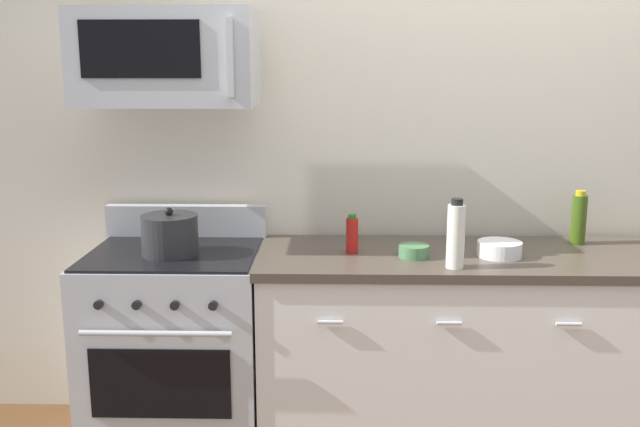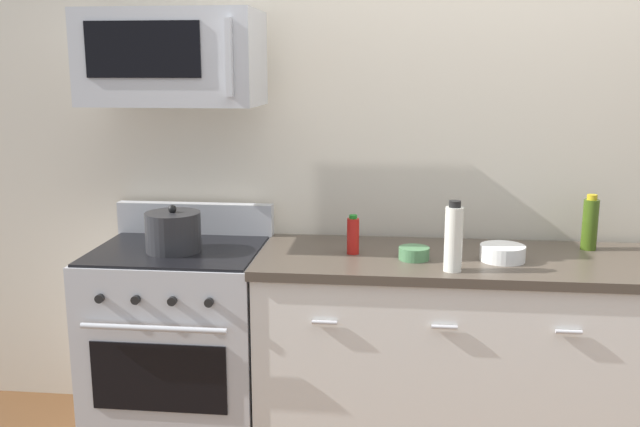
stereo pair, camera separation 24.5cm
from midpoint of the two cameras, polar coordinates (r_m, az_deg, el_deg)
name	(u,v)px [view 2 (the right image)]	position (r m, az deg, el deg)	size (l,w,h in m)	color
back_wall	(490,146)	(3.41, 15.72, 5.32)	(5.13, 0.10, 2.70)	beige
counter_unit	(492,359)	(3.24, 16.01, -11.37)	(2.04, 0.66, 0.92)	silver
range_oven	(182,343)	(3.30, -9.10, -10.45)	(0.76, 0.69, 1.07)	#B7BABF
microwave	(173,58)	(3.10, -9.66, 12.40)	(0.74, 0.44, 0.40)	#B7BABF
bottle_hot_sauce_red	(353,235)	(3.02, 5.04, -1.81)	(0.05, 0.05, 0.17)	#B21914
bottle_olive_oil	(590,224)	(3.34, 23.17, -0.78)	(0.07, 0.07, 0.25)	#385114
bottle_vinegar_white	(454,238)	(2.82, 13.32, -1.98)	(0.07, 0.07, 0.28)	silver
bowl_green_glaze	(414,253)	(2.98, 10.04, -3.21)	(0.13, 0.13, 0.05)	#477A4C
bowl_white_ceramic	(503,252)	(3.04, 16.94, -3.09)	(0.19, 0.19, 0.07)	white
stockpot	(173,232)	(3.08, -9.68, -1.50)	(0.24, 0.24, 0.21)	#262628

